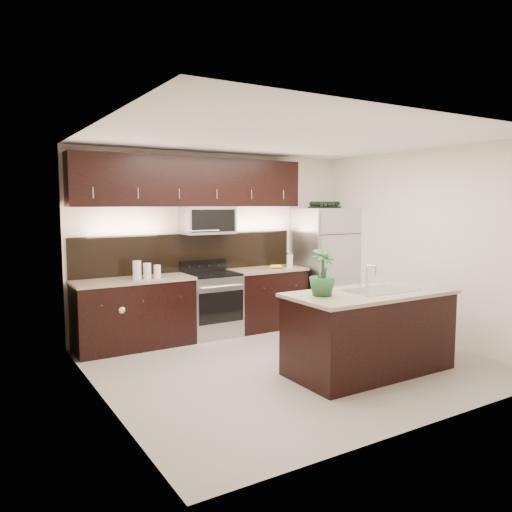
% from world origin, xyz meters
% --- Properties ---
extents(ground, '(4.50, 4.50, 0.00)m').
position_xyz_m(ground, '(0.00, 0.00, 0.00)').
color(ground, gray).
rests_on(ground, ground).
extents(room_walls, '(4.52, 4.02, 2.71)m').
position_xyz_m(room_walls, '(-0.11, -0.04, 1.70)').
color(room_walls, silver).
rests_on(room_walls, ground).
extents(counter_run, '(3.51, 0.65, 0.94)m').
position_xyz_m(counter_run, '(-0.46, 1.69, 0.47)').
color(counter_run, black).
rests_on(counter_run, ground).
extents(upper_fixtures, '(3.49, 0.40, 1.66)m').
position_xyz_m(upper_fixtures, '(-0.43, 1.84, 2.14)').
color(upper_fixtures, black).
rests_on(upper_fixtures, counter_run).
extents(island, '(1.96, 0.96, 0.94)m').
position_xyz_m(island, '(0.60, -0.69, 0.47)').
color(island, black).
rests_on(island, ground).
extents(sink_faucet, '(0.84, 0.50, 0.28)m').
position_xyz_m(sink_faucet, '(0.75, -0.68, 0.96)').
color(sink_faucet, silver).
rests_on(sink_faucet, island).
extents(refrigerator, '(0.90, 0.81, 1.87)m').
position_xyz_m(refrigerator, '(1.80, 1.63, 0.94)').
color(refrigerator, '#B2B2B7').
rests_on(refrigerator, ground).
extents(wine_rack, '(0.46, 0.29, 0.11)m').
position_xyz_m(wine_rack, '(1.80, 1.63, 1.92)').
color(wine_rack, black).
rests_on(wine_rack, refrigerator).
extents(plant, '(0.34, 0.34, 0.51)m').
position_xyz_m(plant, '(-0.03, -0.60, 1.20)').
color(plant, '#1E4C21').
rests_on(plant, island).
extents(canisters, '(0.37, 0.16, 0.25)m').
position_xyz_m(canisters, '(-1.28, 1.62, 1.05)').
color(canisters, silver).
rests_on(canisters, counter_run).
extents(french_press, '(0.10, 0.10, 0.30)m').
position_xyz_m(french_press, '(1.11, 1.64, 1.05)').
color(french_press, silver).
rests_on(french_press, counter_run).
extents(bananas, '(0.24, 0.21, 0.06)m').
position_xyz_m(bananas, '(0.76, 1.61, 0.97)').
color(bananas, yellow).
rests_on(bananas, counter_run).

